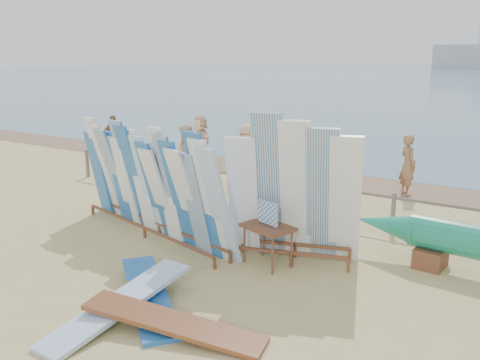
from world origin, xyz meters
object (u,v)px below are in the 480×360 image
Objects in this scene: beach_chair_right at (338,195)px; beachgoer_2 at (187,157)px; flat_board_c at (174,333)px; beachgoer_6 at (312,176)px; main_surfboard_rack at (151,186)px; flat_board_b at (120,316)px; beachgoer_extra_1 at (113,137)px; beachgoer_5 at (291,148)px; beachgoer_7 at (408,165)px; beachgoer_11 at (200,141)px; side_surfboard_rack at (295,196)px; beach_chair_left at (308,195)px; stroller at (305,193)px; beachgoer_3 at (248,153)px; vendor_table at (268,244)px; flat_board_d at (149,301)px.

beach_chair_right is 0.50× the size of beachgoer_2.
flat_board_c is 7.01m from beachgoer_6.
main_surfboard_rack reaches higher than flat_board_b.
beachgoer_5 is at bearing -58.85° from beachgoer_extra_1.
main_surfboard_rack is at bearing 125.79° from flat_board_b.
beachgoer_extra_1 is 10.95m from beachgoer_7.
side_surfboard_rack is at bearing -14.88° from beachgoer_11.
main_surfboard_rack reaches higher than beachgoer_extra_1.
side_surfboard_rack is 3.33× the size of beach_chair_left.
beachgoer_6 is at bearing 91.89° from side_surfboard_rack.
flat_board_b is 1.69× the size of beachgoer_6.
beachgoer_2 reaches higher than stroller.
beachgoer_extra_1 is (-9.22, 8.64, 0.84)m from flat_board_b.
side_surfboard_rack is at bearing 71.00° from flat_board_b.
beachgoer_3 is (-3.45, 1.01, 0.62)m from beach_chair_right.
main_surfboard_rack is at bearing 129.62° from beachgoer_5.
vendor_table is at bearing -100.27° from beachgoer_extra_1.
beachgoer_5 is at bearing 106.06° from main_surfboard_rack.
side_surfboard_rack reaches higher than beachgoer_7.
vendor_table is at bearing 18.33° from flat_board_d.
flat_board_b is 1.60× the size of beachgoer_extra_1.
beachgoer_extra_1 reaches higher than stroller.
flat_board_b is (-1.23, -3.32, -1.30)m from side_surfboard_rack.
beach_chair_right is 2.43m from beachgoer_7.
main_surfboard_rack is at bearing 33.55° from flat_board_c.
beachgoer_7 is (0.48, 6.04, -0.43)m from side_surfboard_rack.
flat_board_d is 6.39m from beachgoer_6.
beachgoer_extra_1 is (-10.22, 8.58, 0.84)m from flat_board_c.
main_surfboard_rack reaches higher than beachgoer_7.
flat_board_b is at bearing -113.92° from beachgoer_extra_1.
beachgoer_11 is (-6.65, 9.38, 0.91)m from flat_board_c.
main_surfboard_rack reaches higher than beachgoer_6.
beachgoer_2 reaches higher than beachgoer_6.
beach_chair_left is at bearing 10.40° from beachgoer_2.
vendor_table is at bearing -32.58° from beachgoer_2.
beachgoer_5 is at bearing 104.29° from flat_board_b.
beachgoer_6 is (0.09, 0.19, 0.41)m from stroller.
stroller is at bearing 16.57° from beachgoer_6.
flat_board_d is 6.16m from stroller.
beach_chair_left is at bearing -81.06° from beachgoer_extra_1.
beachgoer_7 is (5.69, 2.73, -0.07)m from beachgoer_2.
flat_board_c is 9.37m from beachgoer_7.
flat_board_b is 1.42× the size of beachgoer_2.
flat_board_c is at bearing -80.23° from flat_board_d.
beachgoer_6 is (9.11, -1.71, -0.04)m from beachgoer_extra_1.
beachgoer_6 is (-0.14, 6.34, 0.80)m from flat_board_d.
stroller is 6.10m from beachgoer_11.
beach_chair_right is at bearing 7.99° from beachgoer_11.
vendor_table is 11.63m from beachgoer_extra_1.
beach_chair_left is at bearing -79.43° from beachgoer_6.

